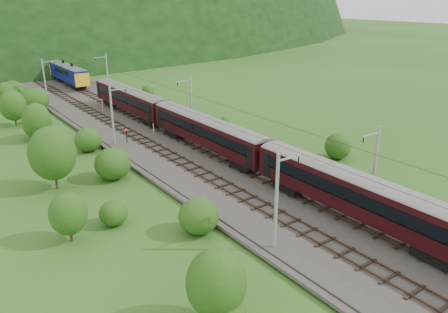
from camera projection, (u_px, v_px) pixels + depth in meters
ground at (326, 227)px, 38.72m from camera, size 600.00×600.00×0.00m
railbed at (253, 188)px, 46.23m from camera, size 14.00×220.00×0.30m
track_left at (236, 192)px, 44.82m from camera, size 2.40×220.00×0.27m
track_right at (270, 181)px, 47.49m from camera, size 2.40×220.00×0.27m
catenary_left at (113, 114)px, 57.95m from camera, size 2.54×192.28×8.00m
catenary_right at (191, 102)px, 64.75m from camera, size 2.54×192.28×8.00m
overhead_wires at (255, 125)px, 43.82m from camera, size 4.83×198.00×0.03m
train at (360, 189)px, 37.75m from camera, size 3.04×168.07×5.28m
hazard_post_near at (103, 106)px, 76.54m from camera, size 0.18×0.18×1.68m
hazard_post_far at (154, 128)px, 64.19m from camera, size 0.15×0.15×1.41m
signal at (127, 134)px, 59.84m from camera, size 0.21×0.21×1.91m
vegetation_left at (85, 159)px, 47.95m from camera, size 13.09×149.07×6.89m
vegetation_right at (324, 149)px, 54.59m from camera, size 6.54×97.85×2.98m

